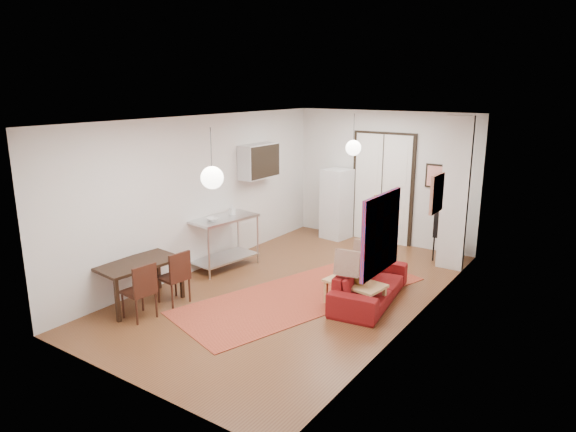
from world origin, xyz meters
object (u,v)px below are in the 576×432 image
Objects in this scene: dining_chair_near at (177,271)px; black_side_chair at (450,229)px; coffee_table at (355,285)px; fridge at (337,204)px; sofa at (370,284)px; dining_table at (138,267)px; dining_chair_far at (143,285)px; kitchen_counter at (224,234)px.

black_side_chair is at bearing 153.18° from dining_chair_near.
coffee_table is 3.87m from fridge.
dining_chair_near reaches higher than sofa.
fridge is at bearing 81.22° from dining_table.
dining_chair_far is (0.00, -0.70, 0.00)m from dining_chair_near.
dining_chair_far reaches higher than coffee_table.
fridge is at bearing -4.40° from black_side_chair.
kitchen_counter is at bearing 175.85° from coffee_table.
fridge is 2.61m from black_side_chair.
dining_table reaches higher than sofa.
dining_chair_near is (0.41, -1.62, -0.16)m from kitchen_counter.
black_side_chair is (3.39, 5.03, -0.02)m from dining_table.
kitchen_counter is 1.57× the size of dining_chair_near.
dining_chair_far is at bearing -72.07° from kitchen_counter.
black_side_chair is at bearing 56.06° from dining_table.
dining_table is 1.54× the size of dining_chair_near.
dining_chair_near is at bearing -150.54° from coffee_table.
fridge is 5.11m from dining_table.
dining_table is at bearing -116.83° from dining_chair_far.
fridge is at bearing 123.54° from coffee_table.
kitchen_counter reaches higher than dining_chair_near.
kitchen_counter is at bearing -163.93° from dining_chair_far.
sofa is at bearing -44.09° from fridge.
dining_table reaches higher than coffee_table.
coffee_table is 0.95× the size of black_side_chair.
kitchen_counter is 1.03× the size of dining_table.
dining_chair_far is (0.41, -0.26, -0.12)m from dining_table.
dining_chair_far is (-2.50, -2.11, 0.15)m from coffee_table.
sofa is at bearing 77.96° from black_side_chair.
fridge is (-2.21, 2.84, 0.51)m from sofa.
kitchen_counter is 1.68m from dining_chair_near.
dining_chair_near reaches higher than coffee_table.
kitchen_counter is at bearing -159.78° from dining_chair_near.
fridge is 5.33m from dining_chair_far.
black_side_chair is (3.39, 2.97, -0.05)m from kitchen_counter.
dining_table is at bearing 118.47° from sofa.
coffee_table is 0.62× the size of fridge.
black_side_chair is (2.98, 5.30, 0.11)m from dining_chair_far.
dining_chair_near is (-2.58, -1.77, 0.22)m from sofa.
black_side_chair is at bearing 156.77° from dining_chair_far.
fridge is 1.18× the size of dining_table.
fridge is 1.53× the size of black_side_chair.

